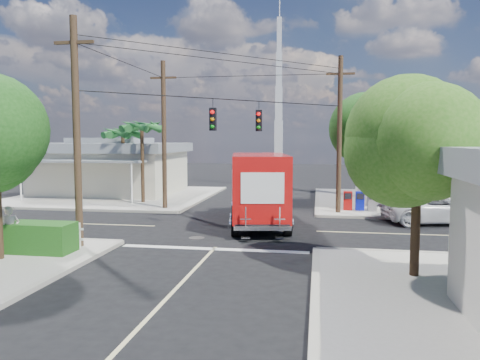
# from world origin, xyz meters

# --- Properties ---
(ground) EXTENTS (120.00, 120.00, 0.00)m
(ground) POSITION_xyz_m (0.00, 0.00, 0.00)
(ground) COLOR black
(ground) RESTS_ON ground
(sidewalk_ne) EXTENTS (14.12, 14.12, 0.14)m
(sidewalk_ne) POSITION_xyz_m (10.88, 10.88, 0.07)
(sidewalk_ne) COLOR #A6A196
(sidewalk_ne) RESTS_ON ground
(sidewalk_nw) EXTENTS (14.12, 14.12, 0.14)m
(sidewalk_nw) POSITION_xyz_m (-10.88, 10.88, 0.07)
(sidewalk_nw) COLOR #A6A196
(sidewalk_nw) RESTS_ON ground
(road_markings) EXTENTS (32.00, 32.00, 0.01)m
(road_markings) POSITION_xyz_m (0.00, -1.47, 0.01)
(road_markings) COLOR beige
(road_markings) RESTS_ON ground
(building_ne) EXTENTS (11.80, 10.20, 4.50)m
(building_ne) POSITION_xyz_m (12.50, 11.97, 2.32)
(building_ne) COLOR silver
(building_ne) RESTS_ON sidewalk_ne
(building_nw) EXTENTS (10.80, 10.20, 4.30)m
(building_nw) POSITION_xyz_m (-12.00, 12.46, 2.22)
(building_nw) COLOR beige
(building_nw) RESTS_ON sidewalk_nw
(radio_tower) EXTENTS (0.80, 0.80, 17.00)m
(radio_tower) POSITION_xyz_m (0.50, 20.00, 5.64)
(radio_tower) COLOR silver
(radio_tower) RESTS_ON ground
(tree_ne_front) EXTENTS (4.21, 4.14, 6.66)m
(tree_ne_front) POSITION_xyz_m (7.21, 6.76, 4.77)
(tree_ne_front) COLOR #422D1C
(tree_ne_front) RESTS_ON sidewalk_ne
(tree_ne_back) EXTENTS (3.77, 3.66, 5.82)m
(tree_ne_back) POSITION_xyz_m (9.81, 8.96, 4.19)
(tree_ne_back) COLOR #422D1C
(tree_ne_back) RESTS_ON sidewalk_ne
(tree_se) EXTENTS (3.67, 3.54, 5.62)m
(tree_se) POSITION_xyz_m (7.01, -7.24, 4.04)
(tree_se) COLOR #422D1C
(tree_se) RESTS_ON sidewalk_se
(palm_nw_front) EXTENTS (3.01, 3.08, 5.59)m
(palm_nw_front) POSITION_xyz_m (-7.50, 7.50, 5.04)
(palm_nw_front) COLOR #422D1C
(palm_nw_front) RESTS_ON sidewalk_nw
(palm_nw_back) EXTENTS (3.01, 3.08, 5.19)m
(palm_nw_back) POSITION_xyz_m (-9.50, 9.00, 4.67)
(palm_nw_back) COLOR #422D1C
(palm_nw_back) RESTS_ON sidewalk_nw
(utility_poles) EXTENTS (12.00, 10.68, 9.00)m
(utility_poles) POSITION_xyz_m (-1.58, 1.60, 4.67)
(utility_poles) COLOR #473321
(utility_poles) RESTS_ON ground
(picket_fence) EXTENTS (5.94, 0.06, 1.00)m
(picket_fence) POSITION_xyz_m (-7.80, -5.60, 0.68)
(picket_fence) COLOR silver
(picket_fence) RESTS_ON sidewalk_sw
(vending_boxes) EXTENTS (1.90, 0.50, 1.10)m
(vending_boxes) POSITION_xyz_m (6.50, 6.20, 0.69)
(vending_boxes) COLOR #A60D0C
(vending_boxes) RESTS_ON sidewalk_ne
(delivery_truck) EXTENTS (3.84, 8.59, 3.59)m
(delivery_truck) POSITION_xyz_m (1.08, 1.29, 1.82)
(delivery_truck) COLOR black
(delivery_truck) RESTS_ON ground
(parked_car) EXTENTS (5.96, 3.60, 1.55)m
(parked_car) POSITION_xyz_m (10.14, 3.21, 0.77)
(parked_car) COLOR silver
(parked_car) RESTS_ON ground
(pedestrian) EXTENTS (0.75, 0.75, 1.75)m
(pedestrian) POSITION_xyz_m (-7.08, -6.76, 1.02)
(pedestrian) COLOR #BDACA0
(pedestrian) RESTS_ON sidewalk_sw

